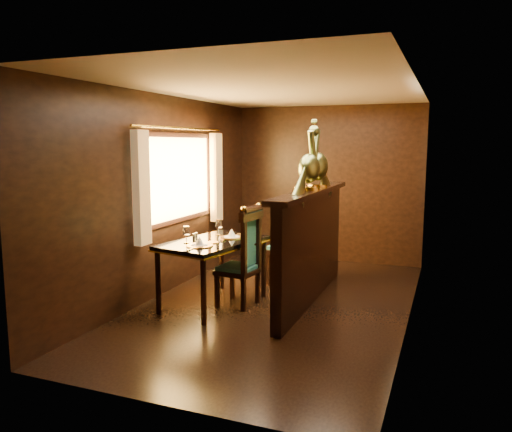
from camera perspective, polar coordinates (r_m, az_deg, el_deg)
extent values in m
plane|color=black|center=(6.04, 2.43, -10.05)|extent=(5.00, 5.00, 0.00)
cube|color=black|center=(8.16, 8.19, 3.63)|extent=(3.00, 0.04, 2.50)
cube|color=black|center=(3.52, -10.75, -2.43)|extent=(3.00, 0.04, 2.50)
cube|color=black|center=(6.41, -10.30, 2.34)|extent=(0.04, 5.00, 2.50)
cube|color=black|center=(5.48, 17.54, 1.11)|extent=(0.04, 5.00, 2.50)
cube|color=beige|center=(5.76, 2.59, 14.27)|extent=(3.00, 5.00, 0.04)
cube|color=#FFC672|center=(6.64, -8.96, 4.31)|extent=(0.01, 1.70, 1.05)
cube|color=#F4A642|center=(5.78, -12.97, 3.13)|extent=(0.10, 0.22, 1.30)
cube|color=#F4A642|center=(7.46, -4.56, 4.41)|extent=(0.10, 0.22, 1.30)
cylinder|color=gold|center=(6.60, -8.51, 9.90)|extent=(0.03, 2.20, 0.03)
cube|color=black|center=(6.05, 6.31, -3.67)|extent=(0.12, 2.60, 1.30)
cube|color=#343117|center=(6.06, 5.73, -3.16)|extent=(0.02, 2.20, 0.95)
cube|color=black|center=(5.95, 6.41, 2.75)|extent=(0.26, 2.70, 0.06)
cube|color=black|center=(5.85, -4.92, -3.02)|extent=(1.03, 1.42, 0.04)
cube|color=gold|center=(5.86, -4.92, -3.30)|extent=(1.05, 1.45, 0.02)
cylinder|color=black|center=(5.73, -11.13, -7.47)|extent=(0.06, 0.06, 0.71)
cylinder|color=black|center=(5.31, -6.02, -8.63)|extent=(0.06, 0.06, 0.71)
cylinder|color=black|center=(6.59, -3.96, -5.27)|extent=(0.06, 0.06, 0.71)
cylinder|color=black|center=(6.22, 0.87, -6.06)|extent=(0.06, 0.06, 0.71)
cylinder|color=orange|center=(5.56, -6.47, -3.37)|extent=(0.30, 0.30, 0.01)
cone|color=silver|center=(5.55, -6.48, -2.83)|extent=(0.11, 0.11, 0.10)
cylinder|color=orange|center=(6.02, -2.79, -2.43)|extent=(0.30, 0.30, 0.01)
cone|color=silver|center=(6.01, -2.79, -1.93)|extent=(0.11, 0.11, 0.10)
cylinder|color=silver|center=(6.00, -7.13, -2.28)|extent=(0.03, 0.03, 0.06)
cylinder|color=silver|center=(6.05, -6.85, -2.19)|extent=(0.03, 0.03, 0.06)
cube|color=black|center=(5.91, -2.12, -6.32)|extent=(0.47, 0.47, 0.06)
cube|color=#155761|center=(5.90, -2.13, -5.88)|extent=(0.43, 0.43, 0.05)
cube|color=#155761|center=(5.74, -0.53, -3.08)|extent=(0.07, 0.34, 0.55)
cube|color=black|center=(5.91, -4.47, -8.53)|extent=(0.05, 0.05, 0.38)
cube|color=black|center=(5.74, -1.45, -9.03)|extent=(0.05, 0.05, 0.38)
cube|color=black|center=(6.20, -2.72, -7.72)|extent=(0.05, 0.05, 0.38)
cube|color=black|center=(6.04, 0.20, -8.15)|extent=(0.05, 0.05, 0.38)
sphere|color=gold|center=(5.52, -1.41, 0.81)|extent=(0.07, 0.07, 0.07)
sphere|color=gold|center=(5.83, 0.28, 1.21)|extent=(0.07, 0.07, 0.07)
cube|color=black|center=(6.77, 3.73, -3.99)|extent=(0.56, 0.56, 0.06)
cube|color=#155761|center=(6.76, 3.73, -3.55)|extent=(0.50, 0.50, 0.05)
cube|color=#155761|center=(6.60, 5.39, -0.74)|extent=(0.10, 0.38, 0.62)
cube|color=black|center=(6.74, 1.41, -6.17)|extent=(0.05, 0.05, 0.43)
cube|color=black|center=(6.57, 4.48, -6.60)|extent=(0.05, 0.05, 0.43)
cube|color=black|center=(7.09, 2.99, -5.47)|extent=(0.05, 0.05, 0.43)
cube|color=black|center=(6.92, 5.94, -5.85)|extent=(0.05, 0.05, 0.43)
sphere|color=gold|center=(6.37, 4.68, 3.19)|extent=(0.07, 0.07, 0.07)
sphere|color=gold|center=(6.73, 6.17, 3.43)|extent=(0.07, 0.07, 0.07)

